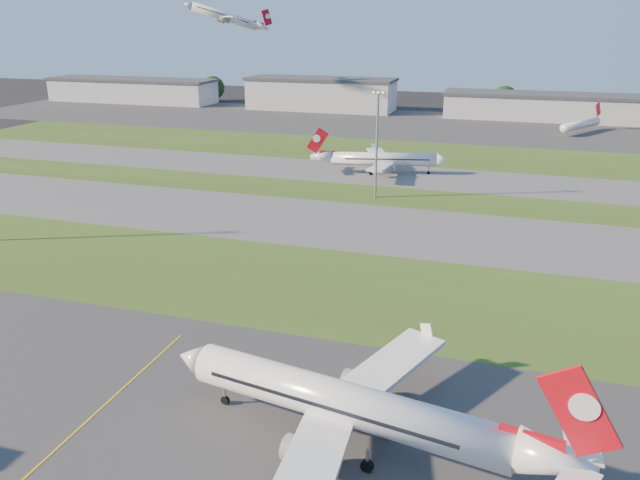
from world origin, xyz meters
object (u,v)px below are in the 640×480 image
at_px(airliner_parked, 347,405).
at_px(airliner_taxiing, 382,159).
at_px(mini_jet_near, 581,124).
at_px(light_mast_centre, 377,138).

distance_m(airliner_parked, airliner_taxiing, 120.95).
bearing_deg(airliner_parked, mini_jet_near, 89.57).
distance_m(airliner_taxiing, light_mast_centre, 27.97).
height_order(airliner_taxiing, light_mast_centre, light_mast_centre).
bearing_deg(airliner_parked, light_mast_centre, 110.60).
bearing_deg(airliner_taxiing, airliner_parked, 87.45).
bearing_deg(mini_jet_near, airliner_parked, -159.26).
bearing_deg(airliner_taxiing, mini_jet_near, -136.47).
xyz_separation_m(mini_jet_near, light_mast_centre, (-55.17, -114.40, 11.53)).
height_order(airliner_parked, mini_jet_near, airliner_parked).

